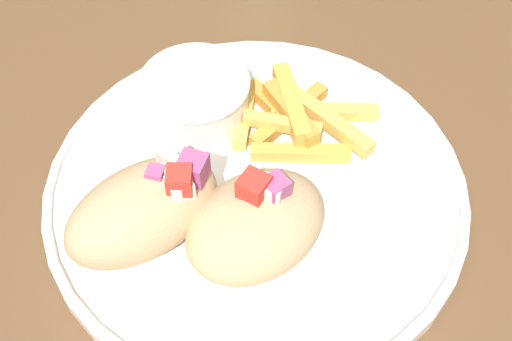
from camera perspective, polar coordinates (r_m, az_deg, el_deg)
The scene contains 6 objects.
table at distance 0.58m, azimuth -2.93°, elevation -6.06°, with size 1.39×1.39×0.70m.
plate at distance 0.52m, azimuth -0.00°, elevation -1.63°, with size 0.31×0.31×0.02m.
pita_sandwich_near at distance 0.47m, azimuth -0.00°, elevation -4.31°, with size 0.12×0.10×0.06m.
pita_sandwich_far at distance 0.48m, azimuth -8.95°, elevation -3.10°, with size 0.13×0.10×0.07m.
fries_pile at distance 0.54m, azimuth 3.08°, elevation 4.30°, with size 0.09×0.12×0.02m.
sauce_ramekin at distance 0.55m, azimuth -4.88°, elevation 6.06°, with size 0.08×0.08×0.04m.
Camera 1 is at (-0.24, -0.18, 1.13)m, focal length 50.00 mm.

